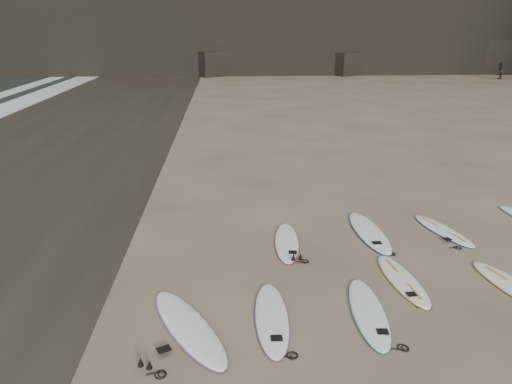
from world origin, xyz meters
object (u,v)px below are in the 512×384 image
surfboard_6 (369,232)px  surfboard_0 (272,317)px  surfboard_2 (403,280)px  surfboard_5 (287,242)px  surfboard_11 (188,326)px  surfboard_1 (368,312)px  surfboard_7 (443,230)px  person_b (500,71)px

surfboard_6 → surfboard_0: bearing=-129.6°
surfboard_6 → surfboard_2: bearing=-92.4°
surfboard_5 → surfboard_11: bearing=-116.8°
surfboard_1 → surfboard_11: (-3.30, -0.27, 0.01)m
surfboard_7 → person_b: 42.30m
surfboard_7 → surfboard_5: bearing=171.7°
surfboard_1 → surfboard_2: surfboard_1 is taller
person_b → surfboard_7: bearing=-10.7°
surfboard_1 → person_b: person_b is taller
surfboard_1 → surfboard_5: bearing=113.8°
surfboard_0 → surfboard_11: size_ratio=0.89×
surfboard_0 → surfboard_5: surfboard_0 is taller
surfboard_0 → surfboard_7: size_ratio=1.09×
surfboard_0 → surfboard_2: bearing=25.0°
surfboard_2 → surfboard_7: bearing=47.9°
surfboard_0 → surfboard_6: size_ratio=0.89×
person_b → surfboard_1: bearing=-11.6°
surfboard_0 → person_b: bearing=58.7°
surfboard_7 → person_b: size_ratio=1.37×
person_b → surfboard_5: bearing=-15.0°
surfboard_7 → surfboard_1: bearing=-144.0°
surfboard_11 → person_b: person_b is taller
surfboard_6 → surfboard_5: bearing=-169.9°
surfboard_5 → surfboard_11: (-2.17, -3.48, 0.01)m
surfboard_7 → surfboard_6: bearing=164.8°
surfboard_0 → person_b: 48.01m
surfboard_1 → surfboard_2: (1.05, 1.16, -0.00)m
surfboard_0 → surfboard_1: size_ratio=1.00×
surfboard_0 → person_b: size_ratio=1.49×
surfboard_6 → person_b: size_ratio=1.67×
surfboard_6 → surfboard_1: bearing=-108.3°
surfboard_0 → surfboard_11: bearing=-170.9°
surfboard_2 → surfboard_7: size_ratio=1.03×
surfboard_1 → surfboard_11: 3.31m
surfboard_0 → surfboard_11: (-1.49, -0.20, 0.01)m
surfboard_2 → surfboard_7: (1.94, 2.51, -0.00)m
surfboard_5 → surfboard_7: 4.16m
surfboard_0 → surfboard_2: 3.12m
surfboard_0 → person_b: (26.05, 40.32, 0.78)m
surfboard_1 → surfboard_6: 3.84m
surfboard_11 → surfboard_6: bearing=15.7°
surfboard_6 → surfboard_7: surfboard_6 is taller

